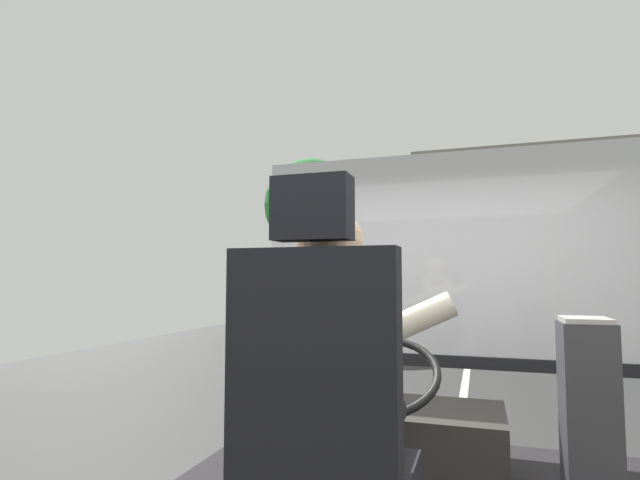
# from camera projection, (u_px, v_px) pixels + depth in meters

# --- Properties ---
(ground) EXTENTS (18.00, 44.00, 0.06)m
(ground) POSITION_uv_depth(u_px,v_px,m) (468.00, 364.00, 10.05)
(ground) COLOR #313131
(driver_seat) EXTENTS (0.48, 0.48, 1.36)m
(driver_seat) POSITION_uv_depth(u_px,v_px,m) (324.00, 446.00, 1.41)
(driver_seat) COLOR black
(driver_seat) RESTS_ON bus_floor
(bus_driver) EXTENTS (0.75, 0.61, 0.79)m
(bus_driver) POSITION_uv_depth(u_px,v_px,m) (336.00, 370.00, 1.55)
(bus_driver) COLOR black
(bus_driver) RESTS_ON driver_seat
(steering_console) EXTENTS (1.10, 0.99, 0.79)m
(steering_console) POSITION_uv_depth(u_px,v_px,m) (395.00, 441.00, 2.56)
(steering_console) COLOR #282623
(steering_console) RESTS_ON bus_floor
(fare_box) EXTENTS (0.21, 0.25, 0.90)m
(fare_box) POSITION_uv_depth(u_px,v_px,m) (589.00, 425.00, 2.08)
(fare_box) COLOR #333338
(fare_box) RESTS_ON bus_floor
(windshield_panel) EXTENTS (2.50, 0.08, 1.48)m
(windshield_panel) POSITION_uv_depth(u_px,v_px,m) (438.00, 282.00, 3.38)
(windshield_panel) COLOR silver
(street_tree) EXTENTS (2.75, 2.75, 5.24)m
(street_tree) POSITION_uv_depth(u_px,v_px,m) (311.00, 207.00, 14.40)
(street_tree) COLOR #4C3828
(street_tree) RESTS_ON ground
(shop_building) EXTENTS (13.58, 5.11, 6.73)m
(shop_building) POSITION_uv_depth(u_px,v_px,m) (592.00, 237.00, 19.45)
(shop_building) COLOR gray
(shop_building) RESTS_ON ground
(parked_car_black) EXTENTS (1.79, 4.48, 1.36)m
(parked_car_black) POSITION_uv_depth(u_px,v_px,m) (606.00, 310.00, 15.92)
(parked_car_black) COLOR black
(parked_car_black) RESTS_ON ground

